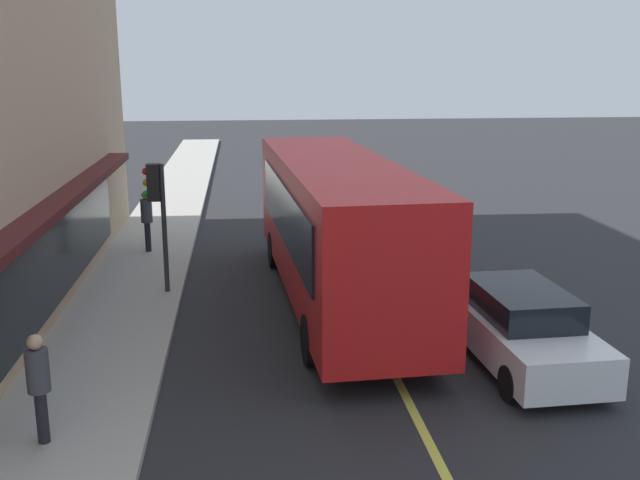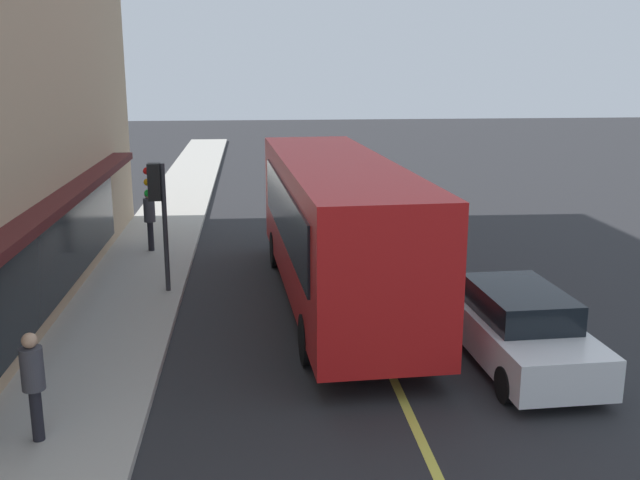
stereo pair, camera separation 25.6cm
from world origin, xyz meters
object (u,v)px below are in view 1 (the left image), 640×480
object	(u,v)px
pedestrian_at_corner	(147,215)
bus	(336,223)
pedestrian_waiting	(38,378)
traffic_light	(156,197)
car_white	(522,328)

from	to	relation	value
pedestrian_at_corner	bus	bearing A→B (deg)	-134.77
bus	pedestrian_waiting	size ratio (longest dim) A/B	6.54
bus	pedestrian_waiting	distance (m)	8.35
pedestrian_at_corner	pedestrian_waiting	bearing A→B (deg)	178.94
traffic_light	pedestrian_at_corner	bearing A→B (deg)	10.85
bus	car_white	size ratio (longest dim) A/B	2.57
car_white	pedestrian_at_corner	world-z (taller)	pedestrian_at_corner
traffic_light	pedestrian_waiting	xyz separation A→B (m)	(-7.36, 0.99, -1.35)
bus	pedestrian_at_corner	distance (m)	7.15
traffic_light	pedestrian_waiting	distance (m)	7.55
pedestrian_at_corner	traffic_light	bearing A→B (deg)	-169.15
pedestrian_waiting	traffic_light	bearing A→B (deg)	-7.68
pedestrian_waiting	car_white	bearing A→B (deg)	-74.29
pedestrian_at_corner	pedestrian_waiting	size ratio (longest dim) A/B	1.08
bus	pedestrian_waiting	xyz separation A→B (m)	(-6.43, 5.26, -0.80)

